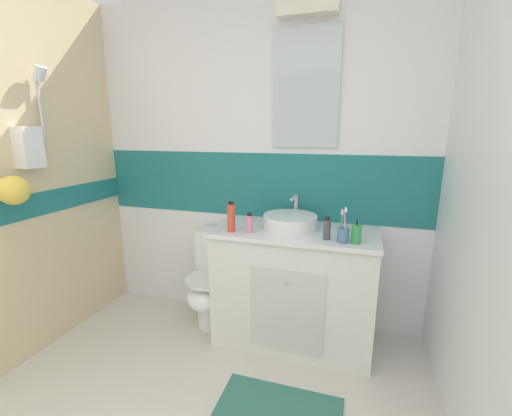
# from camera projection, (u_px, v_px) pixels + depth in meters

# --- Properties ---
(wall_back_tiled) EXTENTS (3.20, 0.20, 2.50)m
(wall_back_tiled) POSITION_uv_depth(u_px,v_px,m) (258.00, 164.00, 2.59)
(wall_back_tiled) COLOR white
(wall_back_tiled) RESTS_ON ground_plane
(vanity_cabinet) EXTENTS (1.11, 0.55, 0.85)m
(vanity_cabinet) POSITION_uv_depth(u_px,v_px,m) (294.00, 286.00, 2.38)
(vanity_cabinet) COLOR silver
(vanity_cabinet) RESTS_ON ground_plane
(sink_basin) EXTENTS (0.38, 0.42, 0.20)m
(sink_basin) POSITION_uv_depth(u_px,v_px,m) (290.00, 221.00, 2.32)
(sink_basin) COLOR white
(sink_basin) RESTS_ON vanity_cabinet
(toilet) EXTENTS (0.37, 0.50, 0.76)m
(toilet) POSITION_uv_depth(u_px,v_px,m) (214.00, 282.00, 2.60)
(toilet) COLOR white
(toilet) RESTS_ON ground_plane
(toothbrush_cup) EXTENTS (0.07, 0.07, 0.22)m
(toothbrush_cup) POSITION_uv_depth(u_px,v_px,m) (343.00, 234.00, 2.01)
(toothbrush_cup) COLOR #4C7299
(toothbrush_cup) RESTS_ON vanity_cabinet
(soap_dispenser) EXTENTS (0.06, 0.06, 0.16)m
(soap_dispenser) POSITION_uv_depth(u_px,v_px,m) (356.00, 234.00, 1.99)
(soap_dispenser) COLOR green
(soap_dispenser) RESTS_ON vanity_cabinet
(deodorant_spray_can) EXTENTS (0.05, 0.05, 0.14)m
(deodorant_spray_can) POSITION_uv_depth(u_px,v_px,m) (327.00, 229.00, 2.06)
(deodorant_spray_can) COLOR #4C4C51
(deodorant_spray_can) RESTS_ON vanity_cabinet
(lotion_bottle_short) EXTENTS (0.05, 0.05, 0.14)m
(lotion_bottle_short) POSITION_uv_depth(u_px,v_px,m) (250.00, 223.00, 2.20)
(lotion_bottle_short) COLOR pink
(lotion_bottle_short) RESTS_ON vanity_cabinet
(shampoo_bottle_tall) EXTENTS (0.05, 0.05, 0.21)m
(shampoo_bottle_tall) POSITION_uv_depth(u_px,v_px,m) (231.00, 217.00, 2.22)
(shampoo_bottle_tall) COLOR #D84C33
(shampoo_bottle_tall) RESTS_ON vanity_cabinet
(bath_mat) EXTENTS (0.69, 0.43, 0.01)m
(bath_mat) POSITION_uv_depth(u_px,v_px,m) (277.00, 414.00, 1.81)
(bath_mat) COLOR #337266
(bath_mat) RESTS_ON ground_plane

